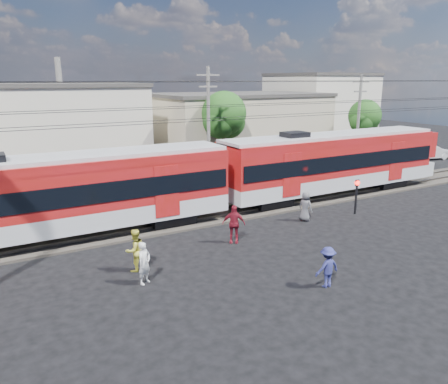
# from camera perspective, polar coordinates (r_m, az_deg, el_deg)

# --- Properties ---
(ground) EXTENTS (120.00, 120.00, 0.00)m
(ground) POSITION_cam_1_polar(r_m,az_deg,el_deg) (17.52, 3.56, -11.28)
(ground) COLOR black
(ground) RESTS_ON ground
(track_bed) EXTENTS (70.00, 3.40, 0.12)m
(track_bed) POSITION_cam_1_polar(r_m,az_deg,el_deg) (24.10, -6.89, -3.86)
(track_bed) COLOR #2D2823
(track_bed) RESTS_ON ground
(rail_near) EXTENTS (70.00, 0.12, 0.12)m
(rail_near) POSITION_cam_1_polar(r_m,az_deg,el_deg) (23.40, -6.18, -4.09)
(rail_near) COLOR #59544C
(rail_near) RESTS_ON track_bed
(rail_far) EXTENTS (70.00, 0.12, 0.12)m
(rail_far) POSITION_cam_1_polar(r_m,az_deg,el_deg) (24.72, -7.58, -3.11)
(rail_far) COLOR #59544C
(rail_far) RESTS_ON track_bed
(commuter_train) EXTENTS (50.30, 3.08, 4.17)m
(commuter_train) POSITION_cam_1_polar(r_m,az_deg,el_deg) (22.10, -19.25, 0.05)
(commuter_train) COLOR black
(commuter_train) RESTS_ON ground
(building_midwest) EXTENTS (12.24, 12.24, 7.30)m
(building_midwest) POSITION_cam_1_polar(r_m,az_deg,el_deg) (40.91, -20.24, 8.10)
(building_midwest) COLOR beige
(building_midwest) RESTS_ON ground
(building_mideast) EXTENTS (16.32, 10.20, 6.30)m
(building_mideast) POSITION_cam_1_polar(r_m,az_deg,el_deg) (43.77, 1.83, 8.68)
(building_mideast) COLOR tan
(building_mideast) RESTS_ON ground
(building_east) EXTENTS (10.20, 10.20, 8.30)m
(building_east) POSITION_cam_1_polar(r_m,az_deg,el_deg) (55.25, 12.31, 10.62)
(building_east) COLOR beige
(building_east) RESTS_ON ground
(utility_pole_mid) EXTENTS (1.80, 0.24, 8.50)m
(utility_pole_mid) POSITION_cam_1_polar(r_m,az_deg,el_deg) (31.91, -2.05, 8.98)
(utility_pole_mid) COLOR slate
(utility_pole_mid) RESTS_ON ground
(utility_pole_east) EXTENTS (1.80, 0.24, 8.00)m
(utility_pole_east) POSITION_cam_1_polar(r_m,az_deg,el_deg) (39.66, 17.14, 9.07)
(utility_pole_east) COLOR slate
(utility_pole_east) RESTS_ON ground
(tree_near) EXTENTS (3.82, 3.64, 6.72)m
(tree_near) POSITION_cam_1_polar(r_m,az_deg,el_deg) (36.13, 0.19, 9.84)
(tree_near) COLOR #382619
(tree_near) RESTS_ON ground
(tree_far) EXTENTS (3.36, 3.12, 5.76)m
(tree_far) POSITION_cam_1_polar(r_m,az_deg,el_deg) (44.83, 17.97, 9.20)
(tree_far) COLOR #382619
(tree_far) RESTS_ON ground
(pedestrian_a) EXTENTS (0.73, 0.65, 1.67)m
(pedestrian_a) POSITION_cam_1_polar(r_m,az_deg,el_deg) (17.10, -10.37, -9.09)
(pedestrian_a) COLOR silver
(pedestrian_a) RESTS_ON ground
(pedestrian_b) EXTENTS (1.03, 0.91, 1.77)m
(pedestrian_b) POSITION_cam_1_polar(r_m,az_deg,el_deg) (18.23, -11.55, -7.46)
(pedestrian_b) COLOR gold
(pedestrian_b) RESTS_ON ground
(pedestrian_c) EXTENTS (1.03, 0.60, 1.59)m
(pedestrian_c) POSITION_cam_1_polar(r_m,az_deg,el_deg) (17.02, 13.34, -9.52)
(pedestrian_c) COLOR navy
(pedestrian_c) RESTS_ON ground
(pedestrian_d) EXTENTS (1.17, 0.97, 1.87)m
(pedestrian_d) POSITION_cam_1_polar(r_m,az_deg,el_deg) (20.83, 1.27, -4.19)
(pedestrian_d) COLOR maroon
(pedestrian_d) RESTS_ON ground
(pedestrian_e) EXTENTS (0.75, 0.93, 1.64)m
(pedestrian_e) POSITION_cam_1_polar(r_m,az_deg,el_deg) (24.43, 10.58, -1.88)
(pedestrian_e) COLOR #505156
(pedestrian_e) RESTS_ON ground
(car_silver) EXTENTS (3.99, 2.15, 1.29)m
(car_silver) POSITION_cam_1_polar(r_m,az_deg,el_deg) (40.97, 19.37, 3.91)
(car_silver) COLOR silver
(car_silver) RESTS_ON ground
(car_white) EXTENTS (4.62, 2.31, 1.46)m
(car_white) POSITION_cam_1_polar(r_m,az_deg,el_deg) (47.16, 25.21, 4.76)
(car_white) COLOR silver
(car_white) RESTS_ON ground
(crossing_signal) EXTENTS (0.30, 0.30, 2.05)m
(crossing_signal) POSITION_cam_1_polar(r_m,az_deg,el_deg) (26.19, 16.93, 0.20)
(crossing_signal) COLOR black
(crossing_signal) RESTS_ON ground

